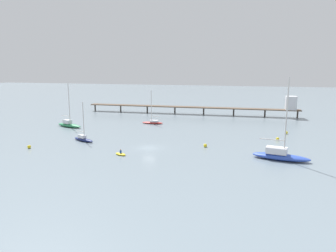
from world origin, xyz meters
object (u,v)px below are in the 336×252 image
at_px(mooring_buoy_far, 205,145).
at_px(mooring_buoy_near, 29,147).
at_px(pier, 227,106).
at_px(dinghy_yellow, 121,154).
at_px(mooring_buoy_inner, 278,139).
at_px(sailboat_green, 69,124).
at_px(mooring_buoy_mid, 286,133).
at_px(sailboat_red, 153,122).
at_px(sailboat_blue, 280,155).
at_px(sailboat_navy, 83,138).

relative_size(mooring_buoy_far, mooring_buoy_near, 1.01).
height_order(pier, mooring_buoy_far, pier).
bearing_deg(mooring_buoy_far, mooring_buoy_near, -164.63).
bearing_deg(dinghy_yellow, mooring_buoy_inner, 33.16).
height_order(sailboat_green, mooring_buoy_mid, sailboat_green).
distance_m(sailboat_red, dinghy_yellow, 32.78).
bearing_deg(sailboat_green, mooring_buoy_inner, -3.39).
xyz_separation_m(dinghy_yellow, mooring_buoy_mid, (32.33, 27.03, 0.14)).
xyz_separation_m(pier, mooring_buoy_inner, (13.23, -33.83, -2.90)).
bearing_deg(sailboat_blue, pier, 104.03).
bearing_deg(sailboat_navy, mooring_buoy_inner, 14.49).
height_order(sailboat_red, mooring_buoy_inner, sailboat_red).
height_order(pier, sailboat_green, sailboat_green).
height_order(sailboat_red, mooring_buoy_mid, sailboat_red).
distance_m(sailboat_green, mooring_buoy_far, 40.83).
xyz_separation_m(sailboat_blue, mooring_buoy_near, (-48.53, -3.75, -0.57)).
xyz_separation_m(pier, sailboat_red, (-19.72, -20.60, -2.66)).
bearing_deg(mooring_buoy_near, pier, 55.69).
bearing_deg(mooring_buoy_near, sailboat_navy, 48.10).
distance_m(sailboat_green, mooring_buoy_mid, 56.55).
relative_size(dinghy_yellow, mooring_buoy_near, 3.77).
height_order(sailboat_green, sailboat_navy, sailboat_green).
height_order(sailboat_navy, mooring_buoy_far, sailboat_navy).
distance_m(pier, sailboat_green, 50.81).
xyz_separation_m(dinghy_yellow, mooring_buoy_near, (-19.81, 0.14, 0.13)).
bearing_deg(sailboat_blue, sailboat_red, 138.12).
relative_size(sailboat_red, dinghy_yellow, 3.62).
distance_m(sailboat_red, mooring_buoy_inner, 35.51).
bearing_deg(dinghy_yellow, sailboat_green, 136.83).
bearing_deg(sailboat_blue, sailboat_green, 160.52).
height_order(sailboat_blue, dinghy_yellow, sailboat_blue).
xyz_separation_m(pier, mooring_buoy_near, (-36.21, -53.07, -2.91)).
distance_m(sailboat_green, dinghy_yellow, 32.96).
relative_size(sailboat_blue, sailboat_red, 1.52).
relative_size(sailboat_green, mooring_buoy_mid, 16.54).
distance_m(dinghy_yellow, mooring_buoy_near, 19.81).
xyz_separation_m(mooring_buoy_near, mooring_buoy_inner, (49.45, 19.23, 0.00)).
bearing_deg(mooring_buoy_mid, dinghy_yellow, -140.10).
bearing_deg(dinghy_yellow, sailboat_navy, 145.17).
bearing_deg(mooring_buoy_inner, sailboat_navy, -165.51).
distance_m(mooring_buoy_far, mooring_buoy_near, 35.78).
distance_m(sailboat_green, sailboat_red, 23.04).
xyz_separation_m(sailboat_blue, sailboat_navy, (-41.00, 4.65, -0.28)).
bearing_deg(pier, sailboat_green, -142.84).
bearing_deg(sailboat_navy, dinghy_yellow, -34.83).
xyz_separation_m(sailboat_navy, sailboat_red, (8.96, 24.07, -0.05)).
bearing_deg(mooring_buoy_mid, mooring_buoy_inner, -109.35).
relative_size(sailboat_red, mooring_buoy_near, 13.67).
xyz_separation_m(pier, mooring_buoy_far, (-1.71, -43.58, -2.90)).
bearing_deg(dinghy_yellow, mooring_buoy_near, 179.60).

